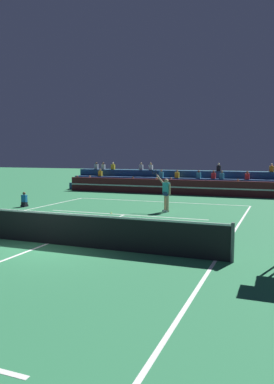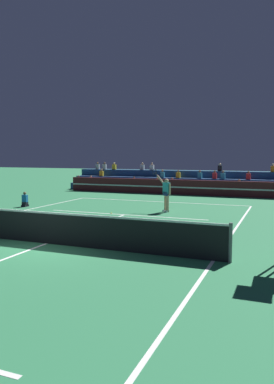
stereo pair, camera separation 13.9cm
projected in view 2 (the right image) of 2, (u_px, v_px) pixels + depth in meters
name	position (u px, v px, depth m)	size (l,w,h in m)	color
ground_plane	(47.00, 243.00, 12.38)	(120.00, 120.00, 0.00)	#2D7A4C
court_lines	(47.00, 243.00, 12.38)	(11.10, 23.90, 0.01)	white
tennis_net	(46.00, 227.00, 12.33)	(12.00, 0.10, 1.10)	slate
sponsor_banner_wall	(179.00, 187.00, 27.59)	(18.00, 0.26, 1.10)	#51191E
bleacher_stand	(187.00, 183.00, 29.93)	(19.61, 2.85, 2.28)	navy
ball_kid_courtside	(25.00, 201.00, 21.16)	(0.30, 0.36, 0.84)	black
tennis_player	(166.00, 193.00, 19.19)	(1.25, 0.75, 2.25)	tan
tennis_ball	(111.00, 213.00, 18.64)	(0.07, 0.07, 0.07)	#C6DB33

